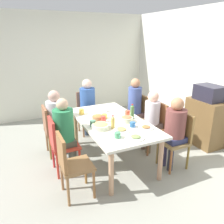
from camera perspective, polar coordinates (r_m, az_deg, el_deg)
ground_plane at (r=3.93m, az=-0.00°, el=-12.07°), size 6.29×6.29×0.00m
wall_back at (r=4.78m, az=24.76°, el=8.54°), size 5.48×0.12×2.60m
wall_left at (r=5.95m, az=-11.25°, el=11.69°), size 0.12×4.49×2.60m
dining_table at (r=3.64m, az=-0.00°, el=-3.36°), size 1.84×0.99×0.72m
chair_0 at (r=4.58m, az=6.67°, el=-0.42°), size 0.40×0.40×0.90m
person_0 at (r=4.47m, az=5.78°, el=2.10°), size 0.30×0.30×1.25m
chair_1 at (r=3.45m, az=-13.41°, el=-7.69°), size 0.40×0.40×0.90m
person_1 at (r=3.38m, az=-12.17°, el=-4.39°), size 0.30×0.30×1.19m
chair_2 at (r=4.11m, az=11.14°, el=-3.03°), size 0.40×0.40×0.90m
person_2 at (r=4.00m, az=10.20°, el=-1.11°), size 0.30×0.30×1.13m
chair_3 at (r=4.82m, az=-6.57°, el=0.58°), size 0.40×0.40×0.90m
person_3 at (r=4.68m, az=-6.31°, el=2.73°), size 0.32×0.32×1.20m
chair_4 at (r=4.00m, az=-15.29°, el=-3.99°), size 0.40×0.40×0.90m
person_4 at (r=3.95m, az=-14.25°, el=-1.19°), size 0.30×0.30×1.18m
chair_5 at (r=2.92m, az=-10.76°, el=-12.75°), size 0.40×0.40×0.90m
chair_6 at (r=3.68m, az=16.74°, el=-6.25°), size 0.40×0.40×0.90m
person_6 at (r=3.54m, az=15.95°, el=-3.66°), size 0.32×0.32×1.17m
plate_0 at (r=3.35m, az=8.82°, el=-4.01°), size 0.23×0.23×0.04m
plate_1 at (r=3.23m, az=2.51°, el=-4.68°), size 0.25×0.25×0.04m
plate_2 at (r=3.02m, az=6.19°, el=-6.56°), size 0.24×0.24×0.04m
bowl_0 at (r=3.66m, az=-3.67°, el=-1.35°), size 0.19×0.19×0.08m
bowl_1 at (r=3.55m, az=3.85°, el=-1.82°), size 0.21×0.21×0.10m
bowl_2 at (r=3.30m, az=-3.00°, el=-3.62°), size 0.27×0.27×0.09m
cup_0 at (r=3.83m, az=4.05°, el=-0.27°), size 0.12×0.08×0.09m
cup_1 at (r=3.37m, az=5.40°, el=-3.27°), size 0.12×0.09×0.07m
cup_2 at (r=3.38m, az=-5.00°, el=-2.98°), size 0.12×0.09×0.10m
cup_3 at (r=3.54m, az=-2.23°, el=-1.84°), size 0.11×0.08×0.10m
cup_4 at (r=4.03m, az=-1.66°, el=0.61°), size 0.12×0.08×0.07m
cup_5 at (r=3.93m, az=-7.92°, el=0.12°), size 0.12×0.09×0.10m
cup_6 at (r=3.70m, az=-1.92°, el=-1.05°), size 0.12×0.09×0.08m
cup_7 at (r=3.01m, az=1.45°, el=-6.01°), size 0.12×0.09×0.08m
bottle_0 at (r=3.28m, az=0.24°, el=-2.69°), size 0.06×0.06×0.21m
bottle_1 at (r=3.67m, az=5.26°, el=0.04°), size 0.06×0.06×0.25m
side_cabinet at (r=4.63m, az=22.96°, el=-2.50°), size 0.70×0.44×0.90m
microwave at (r=4.46m, az=23.93°, el=4.57°), size 0.48×0.36×0.28m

